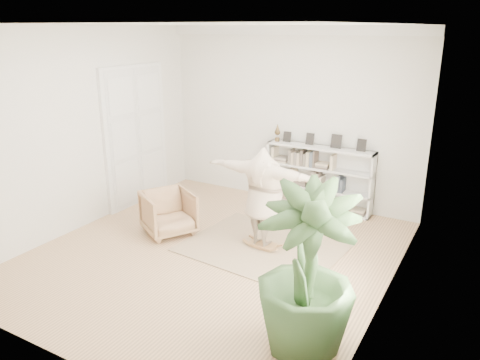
% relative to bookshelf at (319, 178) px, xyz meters
% --- Properties ---
extents(floor, '(6.00, 6.00, 0.00)m').
position_rel_bookshelf_xyz_m(floor, '(-0.74, -2.82, -0.64)').
color(floor, '#8F6A49').
rests_on(floor, ground).
extents(room_shell, '(6.00, 6.00, 6.00)m').
position_rel_bookshelf_xyz_m(room_shell, '(-0.74, 0.12, 2.87)').
color(room_shell, silver).
rests_on(room_shell, floor).
extents(doors, '(0.09, 1.78, 2.92)m').
position_rel_bookshelf_xyz_m(doors, '(-3.45, -1.52, 0.76)').
color(doors, white).
rests_on(doors, floor).
extents(bookshelf, '(2.20, 0.35, 1.64)m').
position_rel_bookshelf_xyz_m(bookshelf, '(0.00, 0.00, 0.00)').
color(bookshelf, silver).
rests_on(bookshelf, floor).
extents(armchair, '(1.17, 1.16, 0.78)m').
position_rel_bookshelf_xyz_m(armchair, '(-1.89, -2.51, -0.24)').
color(armchair, tan).
rests_on(armchair, floor).
extents(rug, '(2.67, 2.22, 0.02)m').
position_rel_bookshelf_xyz_m(rug, '(-0.14, -2.22, -0.63)').
color(rug, tan).
rests_on(rug, floor).
extents(rocker_board, '(0.48, 0.32, 0.10)m').
position_rel_bookshelf_xyz_m(rocker_board, '(-0.14, -2.22, -0.57)').
color(rocker_board, brown).
rests_on(rocker_board, rug).
extents(person, '(2.10, 0.75, 1.67)m').
position_rel_bookshelf_xyz_m(person, '(-0.14, -2.22, 0.32)').
color(person, '#BCA68D').
rests_on(person, rocker_board).
extents(houseplant, '(1.36, 1.36, 2.01)m').
position_rel_bookshelf_xyz_m(houseplant, '(1.44, -4.30, 0.37)').
color(houseplant, '#304E27').
rests_on(houseplant, floor).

